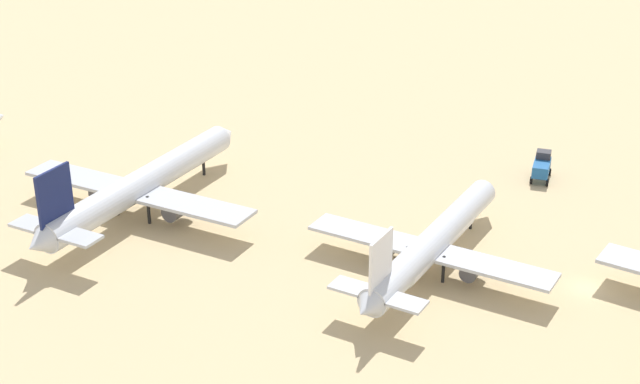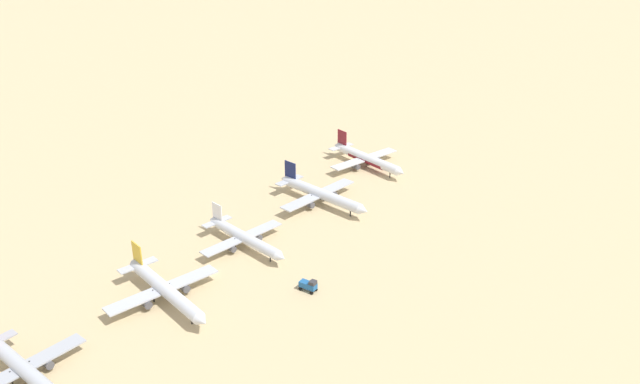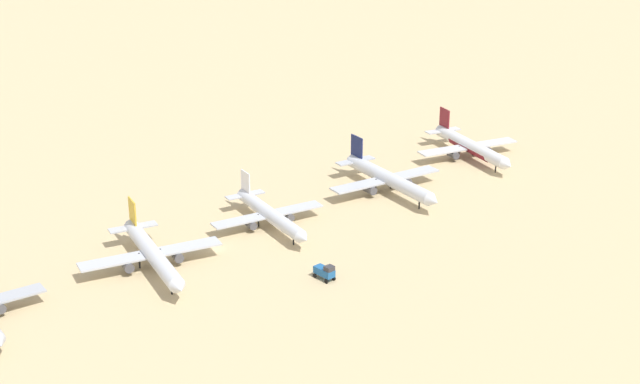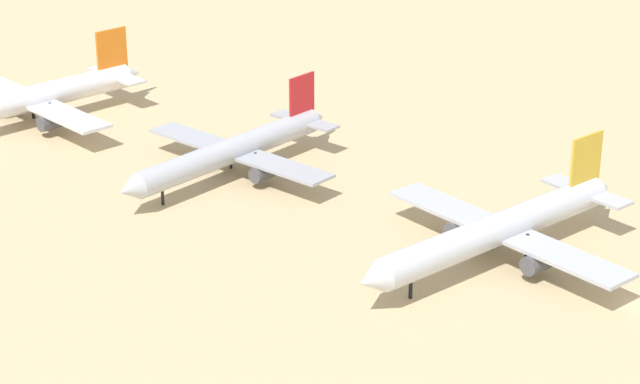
# 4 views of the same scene
# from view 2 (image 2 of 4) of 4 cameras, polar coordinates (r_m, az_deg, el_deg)

# --- Properties ---
(ground_plane) EXTENTS (1800.00, 1800.00, 0.00)m
(ground_plane) POSITION_cam_2_polar(r_m,az_deg,el_deg) (200.25, -9.72, -7.18)
(ground_plane) COLOR tan
(parked_jet_1) EXTENTS (38.89, 31.53, 11.23)m
(parked_jet_1) POSITION_cam_2_polar(r_m,az_deg,el_deg) (171.43, -24.86, -14.08)
(parked_jet_1) COLOR #B2B7C1
(parked_jet_1) RESTS_ON ground
(parked_jet_2) EXTENTS (42.14, 34.49, 12.20)m
(parked_jet_2) POSITION_cam_2_polar(r_m,az_deg,el_deg) (188.18, -13.66, -8.38)
(parked_jet_2) COLOR silver
(parked_jet_2) RESTS_ON ground
(parked_jet_3) EXTENTS (38.40, 31.30, 11.07)m
(parked_jet_3) POSITION_cam_2_polar(r_m,az_deg,el_deg) (210.96, -6.76, -4.04)
(parked_jet_3) COLOR silver
(parked_jet_3) RESTS_ON ground
(parked_jet_4) EXTENTS (43.63, 35.48, 12.58)m
(parked_jet_4) POSITION_cam_2_polar(r_m,az_deg,el_deg) (238.26, 0.05, -0.16)
(parked_jet_4) COLOR silver
(parked_jet_4) RESTS_ON ground
(parked_jet_5) EXTENTS (42.16, 34.55, 12.24)m
(parked_jet_5) POSITION_cam_2_polar(r_m,az_deg,el_deg) (271.80, 4.14, 3.00)
(parked_jet_5) COLOR silver
(parked_jet_5) RESTS_ON ground
(service_truck) EXTENTS (5.41, 3.15, 3.90)m
(service_truck) POSITION_cam_2_polar(r_m,az_deg,el_deg) (188.45, -1.00, -8.26)
(service_truck) COLOR #1E5999
(service_truck) RESTS_ON ground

